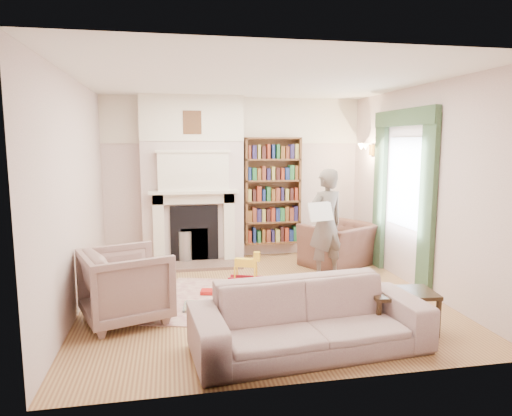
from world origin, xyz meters
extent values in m
plane|color=brown|center=(0.00, 0.00, 0.00)|extent=(4.50, 4.50, 0.00)
plane|color=white|center=(0.00, 0.00, 2.80)|extent=(4.50, 4.50, 0.00)
plane|color=beige|center=(0.00, 2.25, 1.40)|extent=(4.50, 0.00, 4.50)
plane|color=beige|center=(0.00, -2.25, 1.40)|extent=(4.50, 0.00, 4.50)
plane|color=beige|center=(-2.25, 0.00, 1.40)|extent=(0.00, 4.50, 4.50)
plane|color=beige|center=(2.25, 0.00, 1.40)|extent=(0.00, 4.50, 4.50)
cube|color=beige|center=(-0.75, 2.08, 1.40)|extent=(1.70, 0.35, 2.80)
cube|color=silver|center=(-0.75, 1.79, 1.22)|extent=(1.47, 0.24, 0.05)
cube|color=black|center=(-0.75, 1.88, 0.50)|extent=(0.80, 0.06, 0.96)
cube|color=silver|center=(-0.75, 1.81, 1.55)|extent=(1.15, 0.18, 0.62)
cube|color=brown|center=(0.65, 2.12, 1.18)|extent=(1.00, 0.24, 1.85)
cube|color=silver|center=(2.23, 0.40, 1.45)|extent=(0.02, 0.90, 1.30)
cube|color=#2E432B|center=(2.20, -0.30, 1.20)|extent=(0.07, 0.32, 2.40)
cube|color=#2E432B|center=(2.20, 1.10, 1.20)|extent=(0.07, 0.32, 2.40)
cube|color=#2E432B|center=(2.19, 0.40, 2.38)|extent=(0.09, 1.70, 0.24)
cube|color=beige|center=(-0.16, -0.18, 0.01)|extent=(2.72, 2.35, 0.01)
imported|color=#493127|center=(1.58, 1.25, 0.35)|extent=(1.41, 1.36, 0.70)
imported|color=gray|center=(-1.65, -0.54, 0.42)|extent=(1.17, 1.15, 0.84)
imported|color=#AEA290|center=(0.17, -1.66, 0.33)|extent=(2.36, 1.11, 0.67)
imported|color=#5B5148|center=(1.13, 0.65, 0.82)|extent=(0.69, 0.56, 1.65)
cube|color=silver|center=(0.98, 0.45, 1.04)|extent=(0.42, 0.23, 0.27)
cylinder|color=#989AA0|center=(-0.91, 1.90, 0.28)|extent=(0.26, 0.26, 0.55)
cube|color=gold|center=(-0.83, -0.30, 0.03)|extent=(0.39, 0.39, 0.03)
cube|color=#AD1713|center=(-0.63, 0.19, 0.04)|extent=(0.30, 0.23, 0.04)
cube|color=red|center=(0.00, -0.68, 0.02)|extent=(0.29, 0.30, 0.02)
cube|color=red|center=(0.33, -0.49, 0.02)|extent=(0.26, 0.21, 0.02)
cube|color=red|center=(0.15, -0.27, 0.02)|extent=(0.30, 0.28, 0.02)
camera|label=1|loc=(-1.13, -5.73, 2.02)|focal=32.00mm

